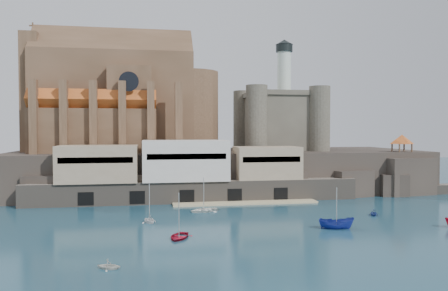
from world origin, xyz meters
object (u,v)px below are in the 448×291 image
church (122,102)px  castle_keep (279,118)px  boat_1 (109,269)px  boat_2 (336,229)px  pavilion (402,140)px  boat_0 (179,238)px

church → castle_keep: 40.39m
boat_1 → boat_2: (32.69, 14.12, 0.00)m
church → castle_keep: church is taller
boat_1 → boat_2: 35.61m
castle_keep → pavilion: bearing=-30.2°
castle_keep → pavilion: 30.50m
pavilion → boat_2: 47.17m
pavilion → boat_2: bearing=-133.5°
church → boat_2: size_ratio=8.66×
castle_keep → pavilion: (25.92, -15.08, -5.59)m
church → castle_keep: size_ratio=1.60×
pavilion → boat_0: bearing=-148.0°
boat_0 → boat_1: bearing=-104.7°
church → castle_keep: (40.21, -0.78, -3.81)m
boat_0 → boat_1: 15.02m
castle_keep → boat_1: size_ratio=10.92×
boat_0 → boat_2: boat_2 is taller
castle_keep → boat_0: 60.70m
boat_1 → boat_2: boat_2 is taller
boat_0 → church: bearing=121.5°
church → boat_1: bearing=-88.0°
castle_keep → boat_1: bearing=-121.5°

